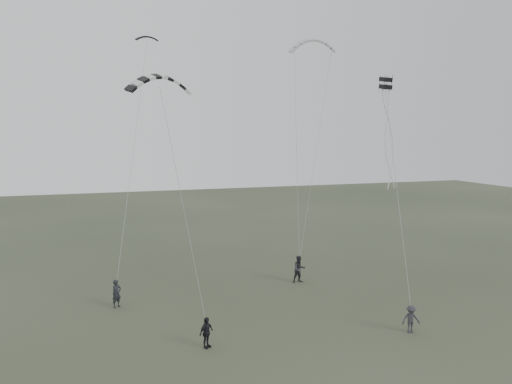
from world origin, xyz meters
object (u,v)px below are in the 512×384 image
object	(u,v)px
kite_striped	(159,76)
flyer_center	(206,333)
kite_dark_small	(147,37)
flyer_left	(117,294)
flyer_right	(299,269)
kite_pale_large	(313,40)
kite_box	(386,83)
flyer_far	(411,319)

from	to	relation	value
kite_striped	flyer_center	bearing A→B (deg)	-74.23
kite_dark_small	kite_striped	bearing A→B (deg)	-92.68
flyer_center	flyer_left	bearing A→B (deg)	82.73
flyer_right	kite_pale_large	bearing A→B (deg)	53.80
flyer_right	kite_box	world-z (taller)	kite_box
kite_dark_small	kite_pale_large	bearing A→B (deg)	-0.46
flyer_left	kite_striped	size ratio (longest dim) A/B	0.51
flyer_center	kite_striped	size ratio (longest dim) A/B	0.46
flyer_right	flyer_far	xyz separation A→B (m)	(2.09, -10.37, -0.21)
flyer_left	flyer_far	bearing A→B (deg)	-65.41
kite_dark_small	flyer_right	bearing A→B (deg)	-22.93
flyer_right	kite_striped	world-z (taller)	kite_striped
kite_pale_large	kite_box	distance (m)	10.46
flyer_center	kite_dark_small	bearing A→B (deg)	59.79
flyer_right	flyer_center	world-z (taller)	flyer_right
flyer_right	flyer_far	size ratio (longest dim) A/B	1.28
flyer_center	kite_pale_large	world-z (taller)	kite_pale_large
flyer_center	kite_pale_large	distance (m)	24.36
flyer_center	kite_box	xyz separation A→B (m)	(12.05, 3.27, 12.98)
flyer_center	flyer_far	world-z (taller)	flyer_center
flyer_right	flyer_far	world-z (taller)	flyer_right
flyer_left	kite_pale_large	distance (m)	23.71
flyer_far	kite_striped	xyz separation A→B (m)	(-12.54, 4.84, 12.92)
flyer_far	kite_striped	size ratio (longest dim) A/B	0.45
flyer_right	kite_pale_large	distance (m)	17.68
flyer_far	flyer_right	bearing A→B (deg)	114.27
kite_striped	kite_pale_large	bearing A→B (deg)	25.06
flyer_center	kite_pale_large	xyz separation A→B (m)	(11.57, 12.85, 17.16)
flyer_left	kite_striped	bearing A→B (deg)	-95.22
flyer_left	kite_striped	xyz separation A→B (m)	(2.35, -4.31, 12.81)
flyer_left	flyer_far	xyz separation A→B (m)	(14.90, -9.14, -0.11)
flyer_center	flyer_far	xyz separation A→B (m)	(10.92, -1.63, -0.03)
kite_box	kite_striped	bearing A→B (deg)	176.94
flyer_right	kite_striped	xyz separation A→B (m)	(-10.46, -5.53, 12.71)
kite_dark_small	kite_pale_large	xyz separation A→B (m)	(12.70, -0.16, 0.48)
flyer_right	kite_pale_large	world-z (taller)	kite_pale_large
flyer_left	flyer_far	distance (m)	17.48
kite_pale_large	flyer_right	bearing A→B (deg)	-105.77
kite_pale_large	flyer_left	bearing A→B (deg)	-143.11
flyer_center	kite_striped	world-z (taller)	kite_striped
kite_pale_large	kite_box	world-z (taller)	kite_pale_large
flyer_left	kite_dark_small	distance (m)	17.71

